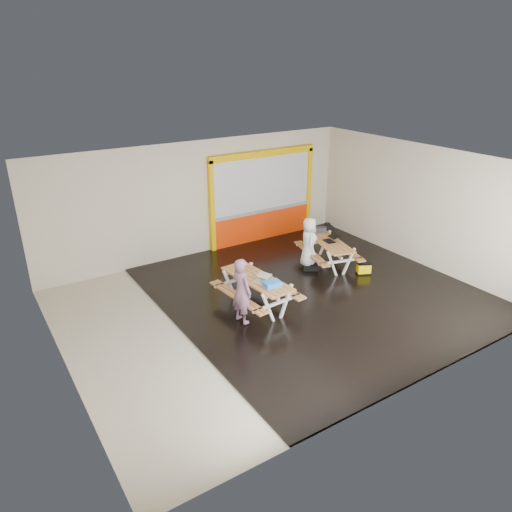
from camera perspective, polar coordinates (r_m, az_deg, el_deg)
room at (r=11.26m, az=2.48°, el=2.00°), size 10.02×8.02×3.52m
deck at (r=12.67m, az=6.99°, el=-4.20°), size 7.50×7.98×0.05m
kiosk at (r=15.61m, az=0.78°, el=6.90°), size 3.88×0.16×3.00m
picnic_table_left at (r=11.54m, az=0.08°, el=-3.50°), size 1.56×2.17×0.83m
picnic_table_right at (r=14.01m, az=8.68°, el=1.08°), size 1.79×2.25×0.79m
person_left at (r=10.78m, az=-1.75°, el=-4.17°), size 0.46×0.62×1.57m
person_right at (r=13.69m, az=6.33°, el=1.65°), size 0.71×0.83×1.44m
laptop_left at (r=11.25m, az=0.70°, el=-2.85°), size 0.47×0.46×0.16m
laptop_right at (r=13.93m, az=8.94°, el=1.98°), size 0.44×0.40×0.17m
blue_pouch at (r=11.05m, az=1.94°, el=-3.35°), size 0.41×0.31×0.11m
toolbox at (r=14.56m, az=7.61°, el=3.16°), size 0.43×0.37×0.23m
backpack at (r=14.94m, az=8.48°, el=2.97°), size 0.33×0.25×0.50m
dark_case at (r=13.83m, az=6.54°, el=-1.26°), size 0.53×0.50×0.16m
fluke_bag at (r=13.77m, az=12.76°, el=-1.46°), size 0.46×0.40×0.33m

